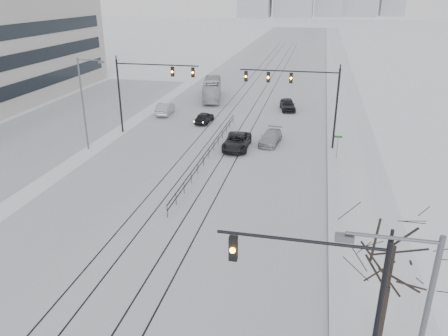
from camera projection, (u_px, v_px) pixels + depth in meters
road at (255, 91)px, 68.59m from camera, size 22.00×260.00×0.02m
sidewalk_east at (344, 95)px, 65.93m from camera, size 5.00×260.00×0.16m
curb at (327, 94)px, 66.42m from camera, size 0.10×260.00×0.12m
parking_strip at (50, 130)px, 49.88m from camera, size 14.00×60.00×0.03m
tram_rails at (230, 128)px, 50.49m from camera, size 5.30×180.00×0.01m
traffic_mast_near at (335, 293)px, 15.90m from camera, size 6.10×0.37×7.00m
traffic_mast_ne at (302, 91)px, 42.20m from camera, size 9.60×0.37×8.00m
traffic_mast_nw at (144, 84)px, 46.43m from camera, size 9.10×0.37×8.00m
street_light_west at (85, 98)px, 41.86m from camera, size 2.73×0.25×9.00m
bare_tree at (393, 257)px, 18.17m from camera, size 4.40×4.40×6.10m
median_fence at (209, 153)px, 41.25m from camera, size 0.06×24.00×1.00m
street_sign at (338, 144)px, 40.35m from camera, size 0.70×0.06×2.40m
sedan_sb_inner at (204, 118)px, 52.17m from camera, size 1.81×3.94×1.31m
sedan_sb_outer at (165, 109)px, 55.76m from camera, size 1.99×4.67×1.50m
sedan_nb_front at (237, 142)px, 43.66m from camera, size 2.53×5.31×1.46m
sedan_nb_right at (271, 138)px, 45.09m from camera, size 2.33×4.69×1.31m
sedan_nb_far at (288, 105)px, 57.68m from camera, size 2.64×4.69×1.51m
box_truck at (212, 89)px, 63.43m from camera, size 4.42×10.44×2.83m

